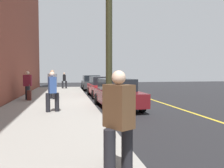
{
  "coord_description": "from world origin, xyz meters",
  "views": [
    {
      "loc": [
        12.84,
        -2.38,
        1.87
      ],
      "look_at": [
        -0.45,
        0.19,
        1.16
      ],
      "focal_mm": 37.06,
      "sensor_mm": 36.0,
      "label": 1
    }
  ],
  "objects_px": {
    "parked_car_red": "(102,87)",
    "pedestrian_grey_coat": "(52,84)",
    "rolling_suitcase": "(29,95)",
    "pedestrian_brown_coat": "(119,121)",
    "parked_car_charcoal": "(91,83)",
    "traffic_light_pole": "(109,4)",
    "pedestrian_burgundy_coat": "(28,84)",
    "parked_car_maroon": "(117,93)",
    "pedestrian_blue_coat": "(52,90)",
    "pedestrian_black_coat": "(64,80)"
  },
  "relations": [
    {
      "from": "pedestrian_burgundy_coat",
      "to": "rolling_suitcase",
      "type": "relative_size",
      "value": 1.83
    },
    {
      "from": "pedestrian_brown_coat",
      "to": "traffic_light_pole",
      "type": "height_order",
      "value": "traffic_light_pole"
    },
    {
      "from": "parked_car_maroon",
      "to": "traffic_light_pole",
      "type": "distance_m",
      "value": 8.04
    },
    {
      "from": "pedestrian_burgundy_coat",
      "to": "pedestrian_black_coat",
      "type": "distance_m",
      "value": 9.58
    },
    {
      "from": "pedestrian_grey_coat",
      "to": "parked_car_red",
      "type": "bearing_deg",
      "value": 121.27
    },
    {
      "from": "pedestrian_brown_coat",
      "to": "pedestrian_grey_coat",
      "type": "relative_size",
      "value": 0.95
    },
    {
      "from": "parked_car_maroon",
      "to": "pedestrian_black_coat",
      "type": "height_order",
      "value": "pedestrian_black_coat"
    },
    {
      "from": "pedestrian_blue_coat",
      "to": "rolling_suitcase",
      "type": "bearing_deg",
      "value": -159.86
    },
    {
      "from": "parked_car_red",
      "to": "pedestrian_grey_coat",
      "type": "relative_size",
      "value": 2.45
    },
    {
      "from": "pedestrian_blue_coat",
      "to": "traffic_light_pole",
      "type": "height_order",
      "value": "traffic_light_pole"
    },
    {
      "from": "parked_car_maroon",
      "to": "pedestrian_burgundy_coat",
      "type": "bearing_deg",
      "value": -124.85
    },
    {
      "from": "pedestrian_blue_coat",
      "to": "pedestrian_black_coat",
      "type": "height_order",
      "value": "pedestrian_blue_coat"
    },
    {
      "from": "pedestrian_blue_coat",
      "to": "pedestrian_grey_coat",
      "type": "xyz_separation_m",
      "value": [
        -4.87,
        -0.29,
        0.06
      ]
    },
    {
      "from": "pedestrian_brown_coat",
      "to": "traffic_light_pole",
      "type": "relative_size",
      "value": 0.4
    },
    {
      "from": "parked_car_maroon",
      "to": "rolling_suitcase",
      "type": "height_order",
      "value": "parked_car_maroon"
    },
    {
      "from": "parked_car_red",
      "to": "pedestrian_burgundy_coat",
      "type": "distance_m",
      "value": 5.41
    },
    {
      "from": "traffic_light_pole",
      "to": "parked_car_charcoal",
      "type": "bearing_deg",
      "value": 175.16
    },
    {
      "from": "parked_car_charcoal",
      "to": "pedestrian_grey_coat",
      "type": "xyz_separation_m",
      "value": [
        8.83,
        -3.36,
        0.37
      ]
    },
    {
      "from": "pedestrian_black_coat",
      "to": "pedestrian_grey_coat",
      "type": "height_order",
      "value": "pedestrian_grey_coat"
    },
    {
      "from": "rolling_suitcase",
      "to": "pedestrian_burgundy_coat",
      "type": "bearing_deg",
      "value": -161.3
    },
    {
      "from": "parked_car_charcoal",
      "to": "traffic_light_pole",
      "type": "bearing_deg",
      "value": -4.84
    },
    {
      "from": "parked_car_red",
      "to": "rolling_suitcase",
      "type": "xyz_separation_m",
      "value": [
        2.54,
        -4.83,
        -0.3
      ]
    },
    {
      "from": "parked_car_charcoal",
      "to": "pedestrian_burgundy_coat",
      "type": "xyz_separation_m",
      "value": [
        8.73,
        -4.87,
        0.33
      ]
    },
    {
      "from": "parked_car_charcoal",
      "to": "pedestrian_brown_coat",
      "type": "relative_size",
      "value": 2.64
    },
    {
      "from": "pedestrian_grey_coat",
      "to": "rolling_suitcase",
      "type": "bearing_deg",
      "value": -72.55
    },
    {
      "from": "parked_car_maroon",
      "to": "rolling_suitcase",
      "type": "relative_size",
      "value": 4.84
    },
    {
      "from": "parked_car_charcoal",
      "to": "parked_car_red",
      "type": "bearing_deg",
      "value": 1.12
    },
    {
      "from": "pedestrian_burgundy_coat",
      "to": "pedestrian_grey_coat",
      "type": "relative_size",
      "value": 0.96
    },
    {
      "from": "parked_car_red",
      "to": "pedestrian_blue_coat",
      "type": "relative_size",
      "value": 2.6
    },
    {
      "from": "pedestrian_black_coat",
      "to": "traffic_light_pole",
      "type": "distance_m",
      "value": 20.43
    },
    {
      "from": "parked_car_maroon",
      "to": "pedestrian_blue_coat",
      "type": "relative_size",
      "value": 2.71
    },
    {
      "from": "pedestrian_burgundy_coat",
      "to": "traffic_light_pole",
      "type": "height_order",
      "value": "traffic_light_pole"
    },
    {
      "from": "pedestrian_black_coat",
      "to": "parked_car_red",
      "type": "bearing_deg",
      "value": 21.48
    },
    {
      "from": "pedestrian_blue_coat",
      "to": "pedestrian_grey_coat",
      "type": "relative_size",
      "value": 0.94
    },
    {
      "from": "pedestrian_brown_coat",
      "to": "pedestrian_burgundy_coat",
      "type": "bearing_deg",
      "value": -164.27
    },
    {
      "from": "pedestrian_blue_coat",
      "to": "pedestrian_burgundy_coat",
      "type": "bearing_deg",
      "value": -160.01
    },
    {
      "from": "parked_car_maroon",
      "to": "traffic_light_pole",
      "type": "xyz_separation_m",
      "value": [
        7.49,
        -1.76,
        2.34
      ]
    },
    {
      "from": "parked_car_red",
      "to": "rolling_suitcase",
      "type": "height_order",
      "value": "parked_car_red"
    },
    {
      "from": "pedestrian_burgundy_coat",
      "to": "pedestrian_grey_coat",
      "type": "xyz_separation_m",
      "value": [
        0.1,
        1.51,
        0.04
      ]
    },
    {
      "from": "parked_car_charcoal",
      "to": "pedestrian_black_coat",
      "type": "relative_size",
      "value": 2.8
    },
    {
      "from": "parked_car_red",
      "to": "pedestrian_burgundy_coat",
      "type": "height_order",
      "value": "pedestrian_burgundy_coat"
    },
    {
      "from": "parked_car_red",
      "to": "rolling_suitcase",
      "type": "bearing_deg",
      "value": -62.24
    },
    {
      "from": "pedestrian_burgundy_coat",
      "to": "traffic_light_pole",
      "type": "bearing_deg",
      "value": 16.31
    },
    {
      "from": "parked_car_red",
      "to": "pedestrian_burgundy_coat",
      "type": "xyz_separation_m",
      "value": [
        2.03,
        -5.01,
        0.34
      ]
    },
    {
      "from": "parked_car_maroon",
      "to": "pedestrian_brown_coat",
      "type": "height_order",
      "value": "pedestrian_brown_coat"
    },
    {
      "from": "parked_car_red",
      "to": "pedestrian_blue_coat",
      "type": "bearing_deg",
      "value": -24.6
    },
    {
      "from": "parked_car_red",
      "to": "pedestrian_brown_coat",
      "type": "bearing_deg",
      "value": -7.35
    },
    {
      "from": "pedestrian_burgundy_coat",
      "to": "rolling_suitcase",
      "type": "distance_m",
      "value": 0.84
    },
    {
      "from": "parked_car_maroon",
      "to": "traffic_light_pole",
      "type": "height_order",
      "value": "traffic_light_pole"
    },
    {
      "from": "parked_car_charcoal",
      "to": "pedestrian_burgundy_coat",
      "type": "relative_size",
      "value": 2.6
    }
  ]
}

